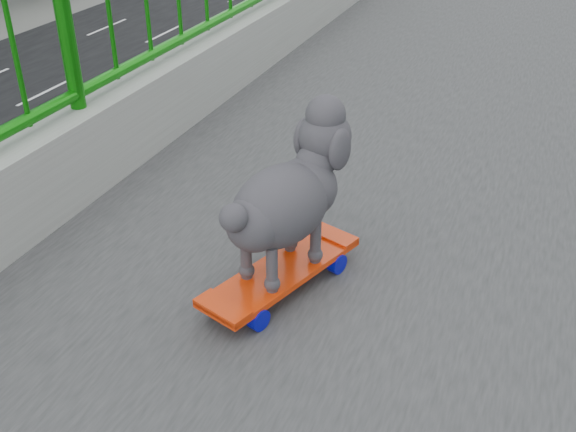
% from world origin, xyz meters
% --- Properties ---
extents(railing, '(3.00, 24.00, 1.42)m').
position_xyz_m(railing, '(0.00, 0.00, 7.21)').
color(railing, gray).
rests_on(railing, footbridge).
extents(skateboard, '(0.33, 0.56, 0.07)m').
position_xyz_m(skateboard, '(-0.48, -0.36, 7.05)').
color(skateboard, '#ED3208').
rests_on(skateboard, footbridge).
extents(poodle, '(0.31, 0.49, 0.43)m').
position_xyz_m(poodle, '(-0.47, -0.34, 7.30)').
color(poodle, '#2A282D').
rests_on(poodle, skateboard).
extents(car_0, '(1.61, 4.01, 1.37)m').
position_xyz_m(car_0, '(-6.00, 16.62, 0.68)').
color(car_0, silver).
rests_on(car_0, ground).
extents(car_6, '(2.21, 4.80, 1.33)m').
position_xyz_m(car_6, '(-9.20, 15.06, 0.67)').
color(car_6, '#A4A4A9').
rests_on(car_6, ground).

